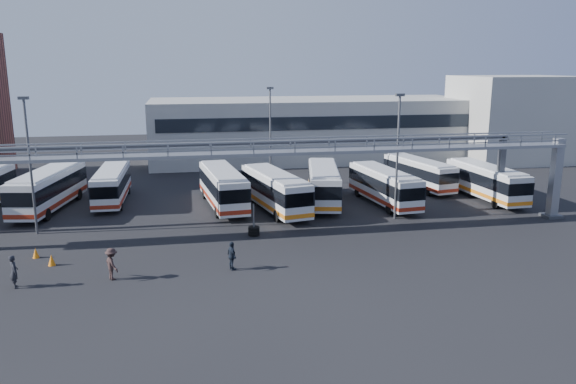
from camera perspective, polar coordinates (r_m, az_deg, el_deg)
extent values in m
plane|color=black|center=(37.70, -2.56, -6.43)|extent=(140.00, 140.00, 0.00)
cube|color=gray|center=(51.00, 25.51, 1.25)|extent=(0.70, 0.70, 6.60)
cube|color=#4C4F54|center=(51.66, 25.17, -2.20)|extent=(1.40, 1.40, 0.25)
cube|color=gray|center=(41.04, -3.65, 3.93)|extent=(50.00, 1.80, 0.22)
cube|color=gray|center=(40.07, -3.51, 5.09)|extent=(50.00, 0.10, 0.10)
cube|color=gray|center=(41.75, -3.81, 5.40)|extent=(50.00, 0.10, 0.10)
cube|color=#4C4F54|center=(44.95, -4.29, 4.95)|extent=(45.00, 0.50, 0.35)
cube|color=#9E9E99|center=(75.66, 2.32, 6.41)|extent=(42.00, 14.00, 8.00)
cube|color=#B2B2AD|center=(80.10, 21.94, 6.94)|extent=(14.00, 12.00, 11.00)
cylinder|color=#4C4F54|center=(45.25, -24.69, 2.20)|extent=(0.18, 0.18, 10.00)
cube|color=#4C4F54|center=(44.70, -25.30, 8.63)|extent=(0.70, 0.35, 0.22)
cylinder|color=#4C4F54|center=(46.13, 11.04, 3.32)|extent=(0.18, 0.18, 10.00)
cube|color=#4C4F54|center=(45.59, 11.31, 9.65)|extent=(0.70, 0.35, 0.22)
cylinder|color=#4C4F54|center=(58.42, -1.81, 5.51)|extent=(0.18, 0.18, 10.00)
cube|color=#4C4F54|center=(58.00, -1.84, 10.51)|extent=(0.70, 0.35, 0.22)
cylinder|color=black|center=(57.52, -26.59, -0.50)|extent=(0.43, 1.07, 1.04)
cube|color=silver|center=(53.06, -23.14, 0.34)|extent=(4.58, 11.78, 2.88)
cube|color=black|center=(53.00, -23.17, 0.70)|extent=(4.65, 11.85, 1.15)
cube|color=maroon|center=(53.27, -23.04, -0.73)|extent=(4.63, 11.84, 0.37)
cube|color=silver|center=(52.78, -23.28, 1.96)|extent=(4.12, 10.60, 0.17)
cylinder|color=black|center=(50.57, -25.80, -2.10)|extent=(0.49, 1.08, 1.05)
cylinder|color=black|center=(49.61, -23.31, -2.13)|extent=(0.49, 1.08, 1.05)
cylinder|color=black|center=(57.12, -22.74, -0.22)|extent=(0.49, 1.08, 1.05)
cylinder|color=black|center=(56.27, -20.50, -0.22)|extent=(0.49, 1.08, 1.05)
cube|color=silver|center=(54.00, -17.46, 0.78)|extent=(2.47, 10.34, 2.58)
cube|color=black|center=(53.94, -17.48, 1.09)|extent=(2.53, 10.40, 1.03)
cube|color=maroon|center=(54.19, -17.39, -0.17)|extent=(2.52, 10.39, 0.33)
cube|color=silver|center=(53.75, -17.56, 2.20)|extent=(2.22, 9.30, 0.15)
cylinder|color=black|center=(51.24, -18.98, -1.39)|extent=(0.29, 0.94, 0.94)
cylinder|color=black|center=(50.94, -16.65, -1.30)|extent=(0.29, 0.94, 0.94)
cylinder|color=black|center=(57.59, -18.01, 0.20)|extent=(0.29, 0.94, 0.94)
cylinder|color=black|center=(57.33, -15.93, 0.28)|extent=(0.29, 0.94, 0.94)
cube|color=silver|center=(50.13, -6.64, 0.56)|extent=(3.68, 11.37, 2.79)
cube|color=black|center=(50.06, -6.65, 0.92)|extent=(3.75, 11.43, 1.12)
cube|color=maroon|center=(50.35, -6.61, -0.54)|extent=(3.74, 11.42, 0.36)
cube|color=silver|center=(49.84, -6.68, 2.21)|extent=(3.32, 10.23, 0.16)
cylinder|color=black|center=(46.83, -7.21, -2.03)|extent=(0.41, 1.04, 1.01)
cylinder|color=black|center=(47.24, -4.46, -1.83)|extent=(0.41, 1.04, 1.01)
cylinder|color=black|center=(53.69, -8.48, -0.15)|extent=(0.41, 1.04, 1.01)
cylinder|color=black|center=(54.05, -6.08, 0.01)|extent=(0.41, 1.04, 1.01)
cube|color=silver|center=(48.54, -1.35, 0.20)|extent=(4.61, 11.27, 2.75)
cube|color=black|center=(48.47, -1.35, 0.58)|extent=(4.68, 11.34, 1.10)
cube|color=orange|center=(48.77, -1.34, -0.91)|extent=(4.67, 11.33, 0.35)
cube|color=silver|center=(48.25, -1.36, 1.89)|extent=(4.15, 10.14, 0.16)
cylinder|color=black|center=(45.28, -1.10, -2.45)|extent=(0.49, 1.04, 1.00)
cylinder|color=black|center=(46.11, 1.52, -2.17)|extent=(0.49, 1.04, 1.00)
cylinder|color=black|center=(51.71, -3.89, -0.54)|extent=(0.49, 1.04, 1.00)
cylinder|color=black|center=(52.44, -1.55, -0.33)|extent=(0.49, 1.04, 1.00)
cube|color=silver|center=(51.28, 3.63, 0.88)|extent=(4.74, 11.36, 2.77)
cube|color=black|center=(51.22, 3.63, 1.24)|extent=(4.81, 11.43, 1.11)
cube|color=orange|center=(51.49, 3.61, -0.19)|extent=(4.80, 11.42, 0.35)
cube|color=silver|center=(51.00, 3.65, 2.49)|extent=(4.27, 10.23, 0.16)
cylinder|color=black|center=(48.09, 2.43, -1.54)|extent=(0.50, 1.05, 1.01)
cylinder|color=black|center=(48.20, 5.14, -1.55)|extent=(0.50, 1.05, 1.01)
cylinder|color=black|center=(54.99, 2.27, 0.29)|extent=(0.50, 1.05, 1.01)
cylinder|color=black|center=(55.09, 4.64, 0.28)|extent=(0.50, 1.05, 1.01)
cube|color=silver|center=(51.51, 9.73, 0.66)|extent=(3.44, 10.67, 2.62)
cube|color=black|center=(51.45, 9.75, 1.00)|extent=(3.50, 10.74, 1.05)
cube|color=maroon|center=(51.71, 9.69, -0.35)|extent=(3.49, 10.73, 0.33)
cube|color=silver|center=(51.24, 9.79, 2.18)|extent=(3.09, 9.60, 0.15)
cylinder|color=black|center=(48.41, 10.28, -1.68)|extent=(0.38, 0.98, 0.95)
cylinder|color=black|center=(49.40, 12.50, -1.49)|extent=(0.38, 0.98, 0.95)
cylinder|color=black|center=(54.30, 7.11, 0.01)|extent=(0.38, 0.98, 0.95)
cylinder|color=black|center=(55.18, 9.15, 0.15)|extent=(0.38, 0.98, 0.95)
cube|color=silver|center=(58.85, 13.13, 1.93)|extent=(4.05, 10.18, 2.48)
cube|color=black|center=(58.80, 13.15, 2.21)|extent=(4.12, 10.25, 0.99)
cube|color=maroon|center=(59.02, 13.09, 1.09)|extent=(4.11, 10.23, 0.32)
cube|color=silver|center=(58.63, 13.20, 3.19)|extent=(3.64, 9.16, 0.14)
cylinder|color=black|center=(55.98, 14.04, 0.08)|extent=(0.43, 0.94, 0.90)
cylinder|color=black|center=(57.15, 15.70, 0.24)|extent=(0.43, 0.94, 0.90)
cylinder|color=black|center=(61.14, 10.62, 1.30)|extent=(0.43, 0.94, 0.90)
cylinder|color=black|center=(62.22, 12.20, 1.43)|extent=(0.43, 0.94, 0.90)
cube|color=silver|center=(55.83, 19.46, 1.05)|extent=(2.91, 10.65, 2.64)
cube|color=black|center=(55.77, 19.48, 1.37)|extent=(2.97, 10.71, 1.05)
cube|color=orange|center=(56.02, 19.39, 0.12)|extent=(2.96, 10.70, 0.34)
cube|color=silver|center=(55.58, 19.56, 2.46)|extent=(2.62, 9.59, 0.15)
cylinder|color=black|center=(52.77, 20.33, -1.08)|extent=(0.33, 0.97, 0.96)
cylinder|color=black|center=(53.98, 22.24, -0.94)|extent=(0.33, 0.97, 0.96)
cylinder|color=black|center=(58.33, 16.69, 0.45)|extent=(0.33, 0.97, 0.96)
cylinder|color=black|center=(59.43, 18.50, 0.55)|extent=(0.33, 0.97, 0.96)
imported|color=black|center=(35.68, -26.07, -7.27)|extent=(0.70, 0.83, 1.93)
imported|color=#302120|center=(34.86, -17.46, -6.99)|extent=(1.24, 1.44, 1.93)
imported|color=#19212E|center=(34.96, -5.72, -6.48)|extent=(0.77, 1.15, 1.81)
cone|color=orange|center=(38.71, -22.89, -6.38)|extent=(0.54, 0.54, 0.72)
cone|color=orange|center=(40.61, -24.25, -5.67)|extent=(0.45, 0.45, 0.67)
cylinder|color=black|center=(41.90, -3.48, -4.28)|extent=(0.85, 0.85, 0.20)
cylinder|color=black|center=(41.83, -3.49, -3.99)|extent=(0.85, 0.85, 0.20)
cylinder|color=black|center=(41.77, -3.49, -3.70)|extent=(0.85, 0.85, 0.20)
cylinder|color=#4C4F54|center=(41.59, -3.50, -2.84)|extent=(0.12, 0.12, 2.42)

